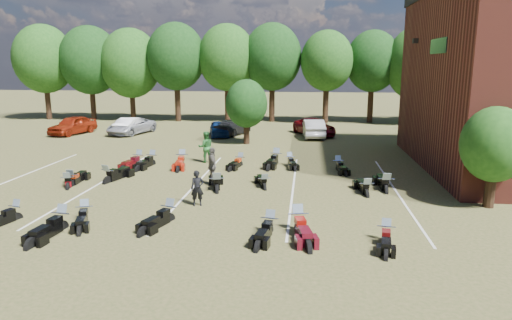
# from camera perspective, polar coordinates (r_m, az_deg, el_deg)

# --- Properties ---
(ground) EXTENTS (160.00, 160.00, 0.00)m
(ground) POSITION_cam_1_polar(r_m,az_deg,el_deg) (20.05, -1.38, -5.73)
(ground) COLOR brown
(ground) RESTS_ON ground
(car_0) EXTENTS (2.97, 5.01, 1.60)m
(car_0) POSITION_cam_1_polar(r_m,az_deg,el_deg) (42.99, -21.94, 4.06)
(car_0) COLOR maroon
(car_0) RESTS_ON ground
(car_1) EXTENTS (2.08, 4.53, 1.44)m
(car_1) POSITION_cam_1_polar(r_m,az_deg,el_deg) (41.90, -15.19, 4.22)
(car_1) COLOR silver
(car_1) RESTS_ON ground
(car_2) EXTENTS (3.52, 5.35, 1.37)m
(car_2) POSITION_cam_1_polar(r_m,az_deg,el_deg) (41.51, -15.33, 4.09)
(car_2) COLOR gray
(car_2) RESTS_ON ground
(car_3) EXTENTS (3.16, 4.91, 1.32)m
(car_3) POSITION_cam_1_polar(r_m,az_deg,el_deg) (39.77, -2.99, 4.14)
(car_3) COLOR black
(car_3) RESTS_ON ground
(car_4) EXTENTS (2.42, 4.04, 1.29)m
(car_4) POSITION_cam_1_polar(r_m,az_deg,el_deg) (38.98, -4.63, 3.93)
(car_4) COLOR navy
(car_4) RESTS_ON ground
(car_5) EXTENTS (2.07, 4.80, 1.54)m
(car_5) POSITION_cam_1_polar(r_m,az_deg,el_deg) (38.51, 7.15, 3.96)
(car_5) COLOR beige
(car_5) RESTS_ON ground
(car_6) EXTENTS (4.01, 5.69, 1.44)m
(car_6) POSITION_cam_1_polar(r_m,az_deg,el_deg) (39.59, 7.28, 4.11)
(car_6) COLOR #51040B
(car_6) RESTS_ON ground
(car_7) EXTENTS (2.36, 4.95, 1.39)m
(car_7) POSITION_cam_1_polar(r_m,az_deg,el_deg) (41.70, 24.37, 3.50)
(car_7) COLOR #313236
(car_7) RESTS_ON ground
(person_black) EXTENTS (0.66, 0.53, 1.56)m
(person_black) POSITION_cam_1_polar(r_m,az_deg,el_deg) (20.02, -7.35, -3.52)
(person_black) COLOR black
(person_black) RESTS_ON ground
(person_green) EXTENTS (1.14, 1.01, 1.95)m
(person_green) POSITION_cam_1_polar(r_m,az_deg,el_deg) (28.65, -6.31, 1.63)
(person_green) COLOR #25642A
(person_green) RESTS_ON ground
(person_grey) EXTENTS (0.92, 1.23, 1.94)m
(person_grey) POSITION_cam_1_polar(r_m,az_deg,el_deg) (23.33, -5.48, -0.76)
(person_grey) COLOR #544F48
(person_grey) RESTS_ON ground
(motorcycle_0) EXTENTS (1.10, 2.14, 1.14)m
(motorcycle_0) POSITION_cam_1_polar(r_m,az_deg,el_deg) (20.66, -27.78, -6.62)
(motorcycle_0) COLOR black
(motorcycle_0) RESTS_ON ground
(motorcycle_1) EXTENTS (0.96, 2.45, 1.34)m
(motorcycle_1) POSITION_cam_1_polar(r_m,az_deg,el_deg) (18.73, -23.08, -8.03)
(motorcycle_1) COLOR black
(motorcycle_1) RESTS_ON ground
(motorcycle_2) EXTENTS (1.33, 2.21, 1.18)m
(motorcycle_2) POSITION_cam_1_polar(r_m,az_deg,el_deg) (19.45, -20.55, -7.09)
(motorcycle_2) COLOR black
(motorcycle_2) RESTS_ON ground
(motorcycle_3) EXTENTS (1.37, 2.37, 1.26)m
(motorcycle_3) POSITION_cam_1_polar(r_m,az_deg,el_deg) (18.45, -10.80, -7.54)
(motorcycle_3) COLOR black
(motorcycle_3) RESTS_ON ground
(motorcycle_4) EXTENTS (1.06, 2.27, 1.22)m
(motorcycle_4) POSITION_cam_1_polar(r_m,az_deg,el_deg) (16.92, 1.71, -9.17)
(motorcycle_4) COLOR black
(motorcycle_4) RESTS_ON ground
(motorcycle_5) EXTENTS (0.94, 2.10, 1.13)m
(motorcycle_5) POSITION_cam_1_polar(r_m,az_deg,el_deg) (16.83, 15.87, -9.76)
(motorcycle_5) COLOR black
(motorcycle_5) RESTS_ON ground
(motorcycle_6) EXTENTS (1.31, 2.61, 1.39)m
(motorcycle_6) POSITION_cam_1_polar(r_m,az_deg,el_deg) (17.21, 5.26, -8.84)
(motorcycle_6) COLOR #4E0B15
(motorcycle_6) RESTS_ON ground
(motorcycle_7) EXTENTS (1.37, 2.25, 1.19)m
(motorcycle_7) POSITION_cam_1_polar(r_m,az_deg,el_deg) (24.53, -22.43, -3.34)
(motorcycle_7) COLOR #9F0B14
(motorcycle_7) RESTS_ON ground
(motorcycle_8) EXTENTS (0.85, 2.27, 1.24)m
(motorcycle_8) POSITION_cam_1_polar(r_m,az_deg,el_deg) (24.92, -22.01, -3.07)
(motorcycle_8) COLOR black
(motorcycle_8) RESTS_ON ground
(motorcycle_9) EXTENTS (1.42, 2.59, 1.38)m
(motorcycle_9) POSITION_cam_1_polar(r_m,az_deg,el_deg) (24.98, -18.01, -2.74)
(motorcycle_9) COLOR black
(motorcycle_9) RESTS_ON ground
(motorcycle_10) EXTENTS (1.32, 2.57, 1.37)m
(motorcycle_10) POSITION_cam_1_polar(r_m,az_deg,el_deg) (22.21, -4.90, -3.99)
(motorcycle_10) COLOR black
(motorcycle_10) RESTS_ON ground
(motorcycle_11) EXTENTS (1.17, 2.11, 1.12)m
(motorcycle_11) POSITION_cam_1_polar(r_m,az_deg,el_deg) (22.61, 1.06, -3.66)
(motorcycle_11) COLOR black
(motorcycle_11) RESTS_ON ground
(motorcycle_12) EXTENTS (0.98, 2.31, 1.25)m
(motorcycle_12) POSITION_cam_1_polar(r_m,az_deg,el_deg) (22.06, 13.62, -4.41)
(motorcycle_12) COLOR black
(motorcycle_12) RESTS_ON ground
(motorcycle_13) EXTENTS (0.83, 2.48, 1.37)m
(motorcycle_13) POSITION_cam_1_polar(r_m,az_deg,el_deg) (22.92, 15.88, -3.91)
(motorcycle_13) COLOR black
(motorcycle_13) RESTS_ON ground
(motorcycle_14) EXTENTS (1.17, 2.44, 1.31)m
(motorcycle_14) POSITION_cam_1_polar(r_m,az_deg,el_deg) (28.76, -14.44, -0.63)
(motorcycle_14) COLOR #4D0B0C
(motorcycle_14) RESTS_ON ground
(motorcycle_15) EXTENTS (1.07, 2.49, 1.34)m
(motorcycle_15) POSITION_cam_1_polar(r_m,az_deg,el_deg) (28.22, -9.20, -0.64)
(motorcycle_15) COLOR #9B180B
(motorcycle_15) RESTS_ON ground
(motorcycle_16) EXTENTS (1.11, 2.40, 1.29)m
(motorcycle_16) POSITION_cam_1_polar(r_m,az_deg,el_deg) (28.60, -12.85, -0.62)
(motorcycle_16) COLOR black
(motorcycle_16) RESTS_ON ground
(motorcycle_17) EXTENTS (1.13, 2.13, 1.13)m
(motorcycle_17) POSITION_cam_1_polar(r_m,az_deg,el_deg) (27.65, -2.00, -0.75)
(motorcycle_17) COLOR black
(motorcycle_17) RESTS_ON ground
(motorcycle_18) EXTENTS (1.20, 2.57, 1.38)m
(motorcycle_18) POSITION_cam_1_polar(r_m,az_deg,el_deg) (28.21, 2.50, -0.50)
(motorcycle_18) COLOR black
(motorcycle_18) RESTS_ON ground
(motorcycle_19) EXTENTS (1.09, 2.12, 1.13)m
(motorcycle_19) POSITION_cam_1_polar(r_m,az_deg,el_deg) (27.85, 4.23, -0.69)
(motorcycle_19) COLOR black
(motorcycle_19) RESTS_ON ground
(motorcycle_20) EXTENTS (1.06, 2.15, 1.15)m
(motorcycle_20) POSITION_cam_1_polar(r_m,az_deg,el_deg) (27.06, 10.21, -1.22)
(motorcycle_20) COLOR black
(motorcycle_20) RESTS_ON ground
(tree_line) EXTENTS (56.00, 6.00, 9.79)m
(tree_line) POSITION_cam_1_polar(r_m,az_deg,el_deg) (48.05, 2.17, 12.26)
(tree_line) COLOR black
(tree_line) RESTS_ON ground
(young_tree_near_building) EXTENTS (2.80, 2.80, 4.16)m
(young_tree_near_building) POSITION_cam_1_polar(r_m,az_deg,el_deg) (21.68, 27.68, 1.72)
(young_tree_near_building) COLOR black
(young_tree_near_building) RESTS_ON ground
(young_tree_midfield) EXTENTS (3.20, 3.20, 4.70)m
(young_tree_midfield) POSITION_cam_1_polar(r_m,az_deg,el_deg) (34.85, -1.21, 7.06)
(young_tree_midfield) COLOR black
(young_tree_midfield) RESTS_ON ground
(parking_lines) EXTENTS (20.10, 14.00, 0.01)m
(parking_lines) POSITION_cam_1_polar(r_m,az_deg,el_deg) (23.43, -7.68, -3.19)
(parking_lines) COLOR silver
(parking_lines) RESTS_ON ground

